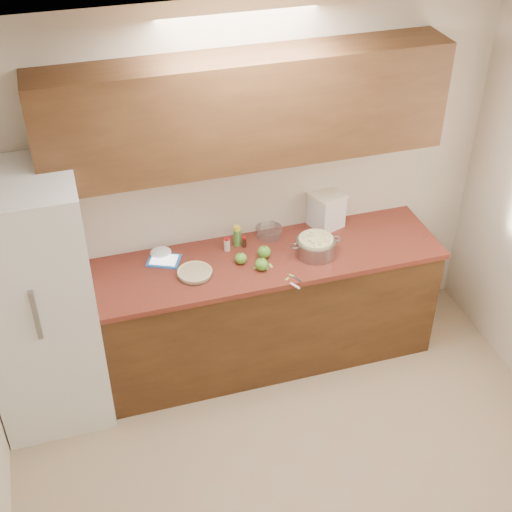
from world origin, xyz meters
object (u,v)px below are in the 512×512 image
object	(u,v)px
pie	(195,273)
flour_canister	(326,209)
tablet	(164,260)
colander	(316,247)

from	to	relation	value
pie	flour_canister	xyz separation A→B (m)	(1.05, 0.31, 0.12)
pie	tablet	bearing A→B (deg)	127.99
pie	tablet	xyz separation A→B (m)	(-0.17, 0.21, -0.01)
pie	flour_canister	size ratio (longest dim) A/B	0.87
colander	tablet	distance (m)	1.04
tablet	flour_canister	bearing A→B (deg)	29.37
pie	colander	xyz separation A→B (m)	(0.85, -0.01, 0.05)
flour_canister	tablet	distance (m)	1.23
flour_canister	tablet	world-z (taller)	flour_canister
pie	flour_canister	world-z (taller)	flour_canister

